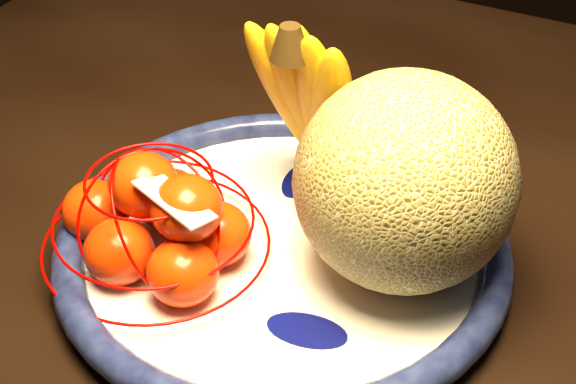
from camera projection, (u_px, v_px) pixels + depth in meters
The scene contains 6 objects.
dining_table at pixel (518, 312), 0.84m from camera, with size 1.56×0.98×0.76m.
fruit_bowl at pixel (282, 247), 0.77m from camera, with size 0.40×0.40×0.03m.
cantaloupe at pixel (405, 182), 0.70m from camera, with size 0.18×0.18×0.18m, color olive.
banana_bunch at pixel (312, 96), 0.78m from camera, with size 0.13×0.12×0.20m.
mandarin_bag at pixel (158, 223), 0.74m from camera, with size 0.26×0.26×0.12m.
price_tag at pixel (174, 200), 0.69m from camera, with size 0.07×0.03×0.00m, color white.
Camera 1 is at (0.15, -0.67, 1.29)m, focal length 55.00 mm.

